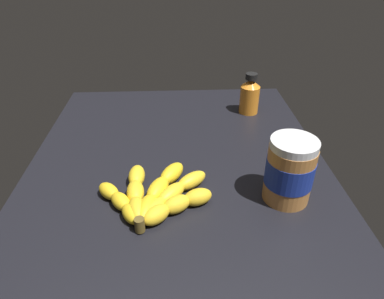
% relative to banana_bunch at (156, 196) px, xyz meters
% --- Properties ---
extents(ground_plane, '(0.94, 0.75, 0.05)m').
position_rel_banana_bunch_xyz_m(ground_plane, '(0.14, -0.05, -0.04)').
color(ground_plane, black).
extents(banana_bunch, '(0.21, 0.26, 0.04)m').
position_rel_banana_bunch_xyz_m(banana_bunch, '(0.00, 0.00, 0.00)').
color(banana_bunch, yellow).
rests_on(banana_bunch, ground_plane).
extents(peanut_butter_jar, '(0.10, 0.10, 0.15)m').
position_rel_banana_bunch_xyz_m(peanut_butter_jar, '(0.00, -0.28, 0.05)').
color(peanut_butter_jar, '#B27238').
rests_on(peanut_butter_jar, ground_plane).
extents(honey_bottle, '(0.06, 0.06, 0.13)m').
position_rel_banana_bunch_xyz_m(honey_bottle, '(0.42, -0.28, 0.04)').
color(honey_bottle, orange).
rests_on(honey_bottle, ground_plane).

